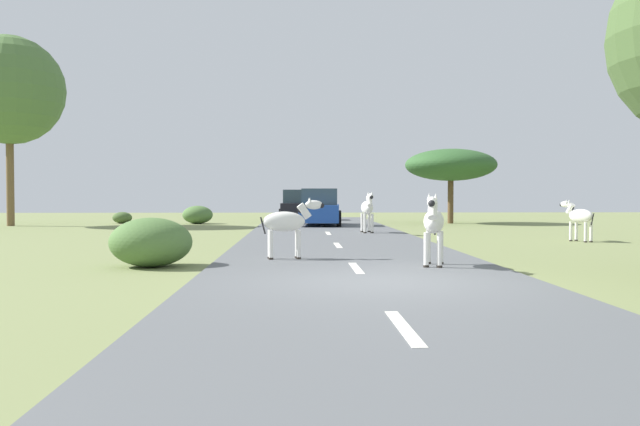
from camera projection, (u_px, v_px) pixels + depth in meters
The scene contains 14 objects.
ground_plane at pixel (385, 284), 11.44m from camera, with size 90.00×90.00×0.00m, color olive.
road at pixel (366, 282), 11.43m from camera, with size 6.00×64.00×0.05m, color #56595B.
lane_markings at pixel (373, 289), 10.43m from camera, with size 0.16×56.00×0.01m.
zebra_0 at pixel (367, 208), 25.80m from camera, with size 0.50×1.67×1.57m.
zebra_1 at pixel (434, 223), 13.76m from camera, with size 0.66×1.56×1.49m.
zebra_2 at pixel (288, 222), 15.36m from camera, with size 1.48×0.52×1.40m.
zebra_3 at pixel (579, 216), 21.70m from camera, with size 0.78×1.36×1.36m.
car_0 at pixel (298, 206), 38.95m from camera, with size 2.14×4.40×1.74m.
car_1 at pixel (320, 209), 32.03m from camera, with size 2.23×4.44×1.74m.
tree_0 at pixel (9, 90), 32.34m from camera, with size 5.21×5.21×9.13m.
tree_2 at pixel (451, 165), 35.30m from camera, with size 4.77×4.77×3.90m.
bush_0 at pixel (122, 218), 35.23m from camera, with size 1.00×0.90×0.60m, color #425B2D.
bush_1 at pixel (198, 215), 34.83m from camera, with size 1.56×1.40×0.93m, color #4C7038.
bush_2 at pixel (151, 242), 14.11m from camera, with size 1.72×1.55×1.03m, color #4C7038.
Camera 1 is at (-1.49, -11.36, 1.52)m, focal length 37.89 mm.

